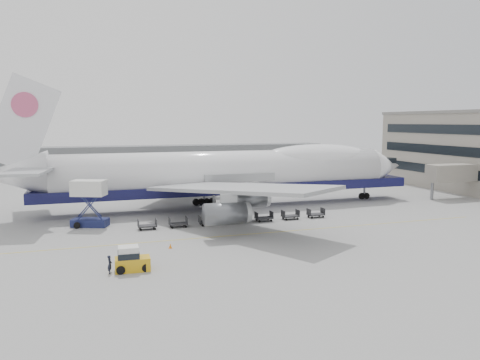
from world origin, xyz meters
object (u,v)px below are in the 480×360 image
object	(u,v)px
catering_truck	(89,200)
baggage_tug	(131,260)
airliner	(231,172)
ground_worker	(110,264)

from	to	relation	value
catering_truck	baggage_tug	distance (m)	20.65
airliner	ground_worker	distance (m)	34.64
airliner	ground_worker	size ratio (longest dim) A/B	40.43
baggage_tug	ground_worker	world-z (taller)	baggage_tug
catering_truck	baggage_tug	bearing A→B (deg)	-59.05
airliner	catering_truck	xyz separation A→B (m)	(-21.40, -7.48, -2.20)
catering_truck	ground_worker	xyz separation A→B (m)	(1.46, -20.44, -2.60)
catering_truck	baggage_tug	world-z (taller)	catering_truck
airliner	catering_truck	world-z (taller)	airliner
catering_truck	ground_worker	bearing A→B (deg)	-64.30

